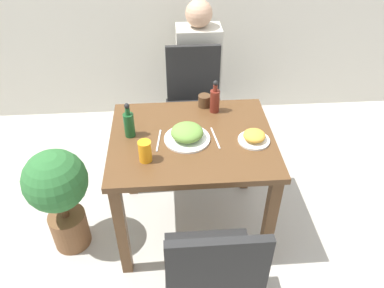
% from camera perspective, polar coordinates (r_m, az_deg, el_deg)
% --- Properties ---
extents(ground_plane, '(16.00, 16.00, 0.00)m').
position_cam_1_polar(ground_plane, '(2.61, 0.00, -11.85)').
color(ground_plane, '#B7B2A8').
extents(dining_table, '(0.92, 0.76, 0.73)m').
position_cam_1_polar(dining_table, '(2.18, 0.00, -1.49)').
color(dining_table, brown).
rests_on(dining_table, ground_plane).
extents(chair_near, '(0.42, 0.42, 0.91)m').
position_cam_1_polar(chair_near, '(1.75, 3.12, -19.38)').
color(chair_near, black).
rests_on(chair_near, ground_plane).
extents(chair_far, '(0.42, 0.42, 0.91)m').
position_cam_1_polar(chair_far, '(2.82, 0.33, 6.52)').
color(chair_far, black).
rests_on(chair_far, ground_plane).
extents(food_plate, '(0.26, 0.26, 0.09)m').
position_cam_1_polar(food_plate, '(2.06, -0.76, 1.57)').
color(food_plate, white).
rests_on(food_plate, dining_table).
extents(side_plate, '(0.18, 0.18, 0.06)m').
position_cam_1_polar(side_plate, '(2.08, 9.45, 1.05)').
color(side_plate, white).
rests_on(side_plate, dining_table).
extents(drink_cup, '(0.08, 0.08, 0.08)m').
position_cam_1_polar(drink_cup, '(2.35, 1.89, 6.60)').
color(drink_cup, '#4C331E').
rests_on(drink_cup, dining_table).
extents(juice_glass, '(0.07, 0.07, 0.12)m').
position_cam_1_polar(juice_glass, '(1.93, -7.17, -1.09)').
color(juice_glass, orange).
rests_on(juice_glass, dining_table).
extents(sauce_bottle, '(0.06, 0.06, 0.21)m').
position_cam_1_polar(sauce_bottle, '(2.10, -9.57, 3.10)').
color(sauce_bottle, '#194C23').
rests_on(sauce_bottle, dining_table).
extents(condiment_bottle, '(0.06, 0.06, 0.21)m').
position_cam_1_polar(condiment_bottle, '(2.28, 3.49, 6.74)').
color(condiment_bottle, maroon).
rests_on(condiment_bottle, dining_table).
extents(fork_utensil, '(0.03, 0.19, 0.00)m').
position_cam_1_polar(fork_utensil, '(2.08, -5.10, 0.56)').
color(fork_utensil, silver).
rests_on(fork_utensil, dining_table).
extents(spoon_utensil, '(0.03, 0.20, 0.00)m').
position_cam_1_polar(spoon_utensil, '(2.10, 3.57, 0.94)').
color(spoon_utensil, silver).
rests_on(spoon_utensil, dining_table).
extents(potted_plant_left, '(0.36, 0.36, 0.72)m').
position_cam_1_polar(potted_plant_left, '(2.30, -19.65, -6.86)').
color(potted_plant_left, brown).
rests_on(potted_plant_left, ground_plane).
extents(person_figure, '(0.34, 0.22, 1.17)m').
position_cam_1_polar(person_figure, '(3.06, 0.95, 10.58)').
color(person_figure, '#2D3347').
rests_on(person_figure, ground_plane).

